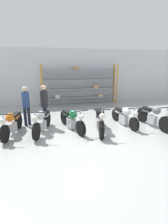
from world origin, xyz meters
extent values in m
plane|color=#9EA3A0|center=(0.00, 0.00, 0.00)|extent=(30.00, 30.00, 0.00)
cube|color=silver|center=(0.00, 5.32, 1.80)|extent=(30.00, 0.08, 3.60)
cylinder|color=orange|center=(-1.68, 4.68, 1.29)|extent=(0.08, 0.08, 2.59)
cylinder|color=orange|center=(3.28, 4.68, 1.29)|extent=(0.08, 0.08, 2.59)
cylinder|color=orange|center=(-1.68, 5.23, 1.29)|extent=(0.08, 0.08, 2.59)
cylinder|color=orange|center=(3.28, 5.23, 1.29)|extent=(0.08, 0.08, 2.59)
cube|color=gray|center=(0.80, 4.96, 0.44)|extent=(4.97, 0.55, 0.05)
cube|color=gray|center=(0.80, 4.96, 1.03)|extent=(4.97, 0.55, 0.05)
cube|color=gray|center=(0.80, 4.96, 1.61)|extent=(4.97, 0.55, 0.05)
cube|color=gray|center=(0.80, 4.96, 2.20)|extent=(4.97, 0.55, 0.05)
cube|color=tan|center=(2.17, 4.85, 0.55)|extent=(0.32, 0.28, 0.16)
cube|color=tan|center=(1.83, 4.83, 1.16)|extent=(0.34, 0.23, 0.22)
cube|color=tan|center=(0.52, 4.98, 2.34)|extent=(0.32, 0.30, 0.23)
cube|color=silver|center=(-0.76, 4.91, 0.58)|extent=(0.29, 0.31, 0.23)
cylinder|color=black|center=(-3.00, -0.39, 0.32)|extent=(0.24, 0.64, 0.63)
cylinder|color=black|center=(-2.71, 0.96, 0.32)|extent=(0.24, 0.64, 0.63)
cube|color=#ADADB2|center=(-2.84, 0.34, 0.28)|extent=(0.28, 0.45, 0.35)
ellipsoid|color=orange|center=(-2.88, 0.17, 0.73)|extent=(0.37, 0.49, 0.33)
cube|color=black|center=(-2.77, 0.70, 0.68)|extent=(0.35, 0.62, 0.10)
cube|color=orange|center=(-2.76, 0.73, 0.59)|extent=(0.28, 0.45, 0.12)
cylinder|color=#ADADB2|center=(-2.99, -0.37, 0.66)|extent=(0.06, 0.06, 0.68)
sphere|color=silver|center=(-3.01, -0.43, 0.80)|extent=(0.22, 0.22, 0.22)
cylinder|color=black|center=(-2.99, -0.34, 1.00)|extent=(0.61, 0.16, 0.04)
cylinder|color=black|center=(-1.93, -0.41, 0.32)|extent=(0.29, 0.64, 0.64)
cylinder|color=black|center=(-1.51, 0.94, 0.32)|extent=(0.29, 0.64, 0.64)
cube|color=#ADADB2|center=(-1.71, 0.31, 0.29)|extent=(0.30, 0.43, 0.32)
ellipsoid|color=#B7B7BF|center=(-1.76, 0.15, 0.74)|extent=(0.41, 0.50, 0.35)
cube|color=black|center=(-1.61, 0.62, 0.69)|extent=(0.39, 0.57, 0.10)
cube|color=#B7B7BF|center=(-1.58, 0.70, 0.60)|extent=(0.31, 0.41, 0.12)
cylinder|color=#ADADB2|center=(-1.93, -0.39, 0.67)|extent=(0.06, 0.06, 0.70)
sphere|color=silver|center=(-1.95, -0.46, 0.81)|extent=(0.23, 0.23, 0.23)
cylinder|color=black|center=(-1.92, -0.37, 1.02)|extent=(0.69, 0.25, 0.04)
cylinder|color=black|center=(-0.31, -0.39, 0.29)|extent=(0.30, 0.60, 0.59)
cylinder|color=black|center=(-0.76, 1.08, 0.29)|extent=(0.30, 0.60, 0.59)
cube|color=#ADADB2|center=(-0.55, 0.39, 0.27)|extent=(0.36, 0.52, 0.39)
ellipsoid|color=#196B38|center=(-0.50, 0.23, 0.69)|extent=(0.42, 0.56, 0.33)
cube|color=black|center=(-0.65, 0.73, 0.64)|extent=(0.38, 0.56, 0.10)
cube|color=#196B38|center=(-0.68, 0.82, 0.55)|extent=(0.30, 0.41, 0.12)
cylinder|color=#ADADB2|center=(-0.32, -0.37, 0.63)|extent=(0.06, 0.06, 0.66)
sphere|color=silver|center=(-0.29, -0.44, 0.76)|extent=(0.19, 0.19, 0.19)
cylinder|color=black|center=(-0.32, -0.34, 0.96)|extent=(0.68, 0.24, 0.04)
cylinder|color=black|center=(0.38, -0.80, 0.34)|extent=(0.28, 0.69, 0.67)
cylinder|color=black|center=(0.71, 0.67, 0.34)|extent=(0.28, 0.69, 0.67)
cube|color=#ADADB2|center=(0.56, -0.02, 0.30)|extent=(0.33, 0.44, 0.33)
ellipsoid|color=black|center=(0.52, -0.18, 0.79)|extent=(0.42, 0.50, 0.39)
cube|color=black|center=(0.63, 0.31, 0.73)|extent=(0.38, 0.57, 0.10)
cube|color=black|center=(0.65, 0.41, 0.64)|extent=(0.31, 0.41, 0.12)
cylinder|color=#ADADB2|center=(0.39, -0.78, 0.71)|extent=(0.06, 0.06, 0.75)
sphere|color=silver|center=(0.37, -0.85, 0.86)|extent=(0.21, 0.21, 0.21)
cylinder|color=black|center=(0.39, -0.75, 1.08)|extent=(0.62, 0.17, 0.04)
cylinder|color=black|center=(1.91, -0.39, 0.28)|extent=(0.18, 0.58, 0.57)
cylinder|color=black|center=(1.71, 1.03, 0.28)|extent=(0.18, 0.58, 0.57)
cube|color=#ADADB2|center=(1.80, 0.37, 0.25)|extent=(0.26, 0.51, 0.41)
ellipsoid|color=silver|center=(1.82, 0.20, 0.67)|extent=(0.35, 0.51, 0.34)
cube|color=black|center=(1.75, 0.70, 0.62)|extent=(0.31, 0.52, 0.10)
cube|color=silver|center=(1.74, 0.78, 0.53)|extent=(0.25, 0.37, 0.12)
cylinder|color=#ADADB2|center=(1.90, -0.37, 0.61)|extent=(0.06, 0.06, 0.66)
sphere|color=silver|center=(1.91, -0.44, 0.74)|extent=(0.20, 0.20, 0.20)
cylinder|color=black|center=(1.90, -0.34, 0.94)|extent=(0.62, 0.12, 0.04)
cylinder|color=black|center=(3.04, -0.85, 0.33)|extent=(0.21, 0.68, 0.67)
cylinder|color=black|center=(2.83, 0.55, 0.33)|extent=(0.21, 0.68, 0.67)
cube|color=#ADADB2|center=(2.93, -0.10, 0.30)|extent=(0.26, 0.44, 0.35)
ellipsoid|color=slate|center=(2.95, -0.27, 0.77)|extent=(0.34, 0.47, 0.33)
cube|color=black|center=(2.88, 0.23, 0.72)|extent=(0.30, 0.55, 0.10)
cube|color=slate|center=(2.87, 0.30, 0.63)|extent=(0.25, 0.39, 0.12)
cylinder|color=#ADADB2|center=(3.03, -0.83, 0.68)|extent=(0.06, 0.06, 0.70)
sphere|color=silver|center=(3.04, -0.89, 0.83)|extent=(0.17, 0.17, 0.17)
cylinder|color=black|center=(3.03, -0.80, 1.03)|extent=(0.73, 0.14, 0.04)
cylinder|color=#1E2338|center=(-2.30, 1.33, 0.42)|extent=(0.13, 0.13, 0.84)
cylinder|color=#1E2338|center=(-2.45, 1.22, 0.42)|extent=(0.13, 0.13, 0.84)
cylinder|color=navy|center=(-2.38, 1.27, 1.17)|extent=(0.45, 0.45, 0.66)
sphere|color=beige|center=(-2.38, 1.27, 1.61)|extent=(0.23, 0.23, 0.23)
cylinder|color=#1E2338|center=(-1.58, 1.11, 0.44)|extent=(0.13, 0.13, 0.87)
cylinder|color=#1E2338|center=(-1.62, 0.93, 0.44)|extent=(0.13, 0.13, 0.87)
cylinder|color=#232328|center=(-1.60, 1.02, 1.22)|extent=(0.38, 0.38, 0.69)
sphere|color=tan|center=(-1.60, 1.02, 1.68)|extent=(0.24, 0.24, 0.24)
camera|label=1|loc=(-1.57, -6.46, 2.68)|focal=28.00mm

